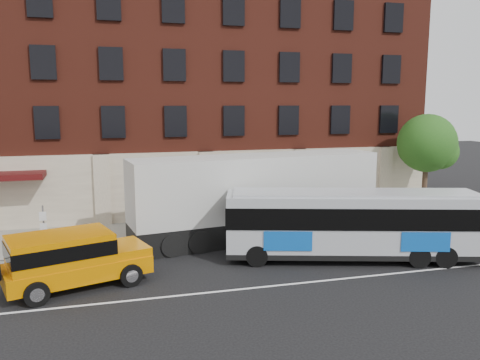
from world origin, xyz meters
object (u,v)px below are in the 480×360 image
object	(u,v)px
street_tree	(428,145)
city_bus	(354,222)
sign_pole	(44,229)
shipping_container	(257,198)
yellow_suv	(70,257)

from	to	relation	value
street_tree	city_bus	world-z (taller)	street_tree
sign_pole	shipping_container	distance (m)	10.33
sign_pole	street_tree	xyz separation A→B (m)	(22.04, 3.34, 2.96)
sign_pole	shipping_container	bearing A→B (deg)	5.46
sign_pole	city_bus	bearing A→B (deg)	-14.58
sign_pole	street_tree	distance (m)	22.49
city_bus	yellow_suv	bearing A→B (deg)	-178.63
shipping_container	street_tree	bearing A→B (deg)	11.31
street_tree	yellow_suv	world-z (taller)	street_tree
sign_pole	shipping_container	world-z (taller)	shipping_container
sign_pole	city_bus	world-z (taller)	city_bus
sign_pole	street_tree	world-z (taller)	street_tree
city_bus	street_tree	bearing A→B (deg)	38.39
street_tree	yellow_suv	xyz separation A→B (m)	(-20.67, -7.12, -3.17)
shipping_container	city_bus	bearing A→B (deg)	-54.73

